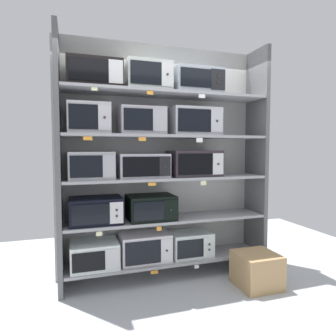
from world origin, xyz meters
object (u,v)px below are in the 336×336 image
(microwave_2, at_px, (190,244))
(shipping_carton, at_px, (257,270))
(microwave_7, at_px, (194,163))
(microwave_10, at_px, (194,122))
(microwave_12, at_px, (148,77))
(microwave_13, at_px, (196,82))
(microwave_0, at_px, (94,254))
(microwave_11, at_px, (94,74))
(microwave_5, at_px, (91,165))
(microwave_9, at_px, (141,121))
(microwave_4, at_px, (151,207))
(microwave_6, at_px, (143,166))
(microwave_8, at_px, (89,119))
(microwave_1, at_px, (145,247))
(microwave_3, at_px, (96,210))

(microwave_2, bearing_deg, shipping_carton, -44.33)
(microwave_7, height_order, microwave_10, microwave_10)
(microwave_12, bearing_deg, microwave_7, -0.01)
(microwave_10, bearing_deg, microwave_13, 0.93)
(microwave_0, relative_size, microwave_11, 0.89)
(microwave_5, xyz_separation_m, microwave_13, (1.18, 0.00, 0.94))
(microwave_12, xyz_separation_m, microwave_13, (0.57, 0.00, -0.02))
(shipping_carton, bearing_deg, microwave_10, 133.51)
(microwave_7, distance_m, microwave_9, 0.78)
(microwave_11, xyz_separation_m, microwave_13, (1.14, 0.00, -0.00))
(microwave_4, relative_size, microwave_10, 0.91)
(microwave_2, height_order, microwave_5, microwave_5)
(microwave_0, bearing_deg, microwave_12, -0.02)
(microwave_5, distance_m, microwave_12, 1.14)
(microwave_6, height_order, microwave_13, microwave_13)
(microwave_6, xyz_separation_m, microwave_13, (0.63, 0.00, 0.95))
(microwave_8, bearing_deg, microwave_12, 0.01)
(microwave_8, distance_m, microwave_13, 1.29)
(microwave_10, distance_m, shipping_carton, 1.77)
(microwave_1, xyz_separation_m, microwave_5, (-0.58, 0.00, 0.93))
(microwave_10, bearing_deg, microwave_5, 179.99)
(microwave_13, distance_m, shipping_carton, 2.19)
(microwave_8, bearing_deg, microwave_5, 0.19)
(microwave_3, distance_m, microwave_7, 1.23)
(microwave_9, xyz_separation_m, shipping_carton, (1.14, -0.54, -1.60))
(microwave_4, height_order, microwave_13, microwave_13)
(microwave_11, height_order, microwave_12, microwave_12)
(microwave_6, distance_m, microwave_12, 0.97)
(microwave_9, relative_size, microwave_10, 0.85)
(microwave_2, relative_size, microwave_4, 0.93)
(microwave_1, height_order, microwave_9, microwave_9)
(microwave_4, distance_m, microwave_7, 0.71)
(microwave_7, bearing_deg, microwave_1, -179.99)
(microwave_11, height_order, shipping_carton, microwave_11)
(microwave_12, bearing_deg, microwave_3, 180.00)
(microwave_3, xyz_separation_m, microwave_13, (1.14, 0.00, 1.42))
(microwave_2, bearing_deg, microwave_10, -0.29)
(microwave_8, bearing_deg, shipping_carton, -17.57)
(microwave_10, relative_size, microwave_12, 1.17)
(microwave_5, relative_size, shipping_carton, 1.09)
(shipping_carton, bearing_deg, microwave_3, 161.85)
(microwave_0, xyz_separation_m, microwave_7, (1.15, -0.00, 0.96))
(microwave_4, distance_m, microwave_9, 0.96)
(microwave_6, bearing_deg, microwave_2, 0.02)
(microwave_8, bearing_deg, microwave_9, 0.01)
(microwave_4, xyz_separation_m, microwave_11, (-0.60, -0.00, 1.43))
(microwave_9, height_order, microwave_10, microwave_10)
(microwave_3, bearing_deg, microwave_4, 0.00)
(microwave_8, relative_size, microwave_13, 0.76)
(microwave_1, relative_size, microwave_5, 1.19)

